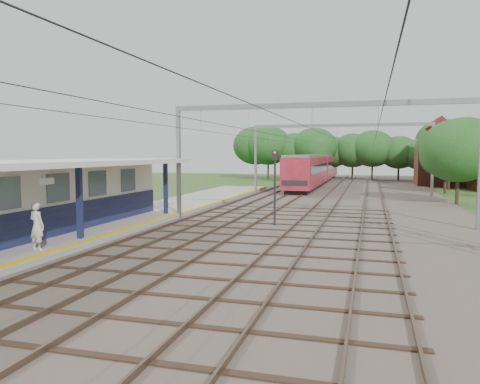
% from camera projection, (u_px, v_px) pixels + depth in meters
% --- Properties ---
extents(ground, '(160.00, 160.00, 0.00)m').
position_uv_depth(ground, '(134.00, 296.00, 13.47)').
color(ground, '#2D4C1E').
rests_on(ground, ground).
extents(ballast_bed, '(18.00, 90.00, 0.10)m').
position_uv_depth(ballast_bed, '(341.00, 200.00, 41.18)').
color(ballast_bed, '#473D33').
rests_on(ballast_bed, ground).
extents(platform, '(5.00, 52.00, 0.35)m').
position_uv_depth(platform, '(135.00, 217.00, 28.91)').
color(platform, gray).
rests_on(platform, ground).
extents(yellow_stripe, '(0.45, 52.00, 0.01)m').
position_uv_depth(yellow_stripe, '(169.00, 216.00, 28.29)').
color(yellow_stripe, yellow).
rests_on(yellow_stripe, platform).
extents(station_building, '(3.41, 18.00, 3.40)m').
position_uv_depth(station_building, '(38.00, 197.00, 22.41)').
color(station_building, beige).
rests_on(station_building, platform).
extents(canopy, '(6.40, 20.00, 3.44)m').
position_uv_depth(canopy, '(42.00, 164.00, 21.03)').
color(canopy, '#13183C').
rests_on(canopy, platform).
extents(rail_tracks, '(11.80, 88.00, 0.15)m').
position_uv_depth(rail_tracks, '(313.00, 197.00, 41.84)').
color(rail_tracks, brown).
rests_on(rail_tracks, ballast_bed).
extents(catenary_system, '(17.22, 88.00, 7.00)m').
position_uv_depth(catenary_system, '(331.00, 135.00, 36.36)').
color(catenary_system, gray).
rests_on(catenary_system, ground).
extents(tree_band, '(31.72, 30.88, 8.82)m').
position_uv_depth(tree_band, '(352.00, 148.00, 66.84)').
color(tree_band, '#382619').
rests_on(tree_band, ground).
extents(house_far, '(8.00, 6.12, 8.66)m').
position_uv_depth(house_far, '(450.00, 160.00, 58.79)').
color(house_far, brown).
rests_on(house_far, ground).
extents(person, '(0.78, 0.61, 1.90)m').
position_uv_depth(person, '(37.00, 226.00, 18.16)').
color(person, beige).
rests_on(person, platform).
extents(train, '(2.94, 36.55, 3.86)m').
position_uv_depth(train, '(316.00, 168.00, 61.93)').
color(train, black).
rests_on(train, ballast_bed).
extents(signal_post, '(0.31, 0.28, 4.27)m').
position_uv_depth(signal_post, '(275.00, 179.00, 25.98)').
color(signal_post, black).
rests_on(signal_post, ground).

